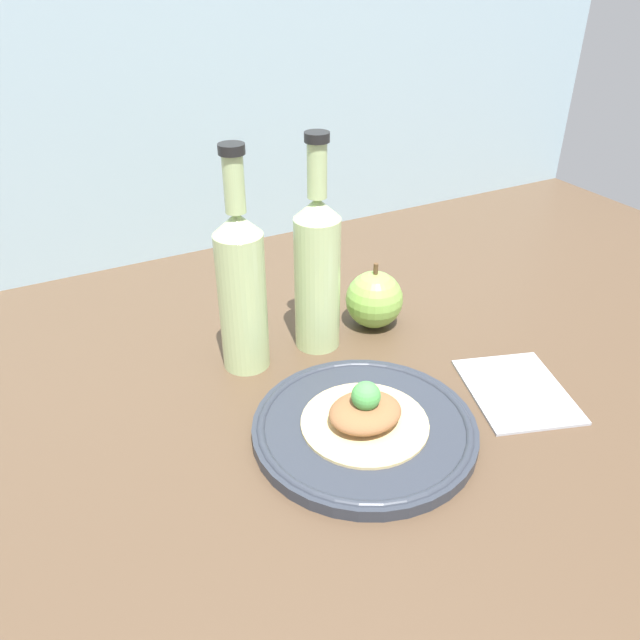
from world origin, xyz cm
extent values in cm
cube|color=brown|center=(0.00, 0.00, -2.00)|extent=(180.00, 110.00, 4.00)
cube|color=#9EBCCC|center=(0.00, 53.50, 40.00)|extent=(180.00, 3.00, 80.00)
cylinder|color=#2D333D|center=(-3.08, -8.20, 0.79)|extent=(27.21, 27.21, 1.58)
torus|color=#2D333D|center=(-3.08, -8.20, 1.34)|extent=(26.14, 26.14, 1.10)
cylinder|color=#D6BC7F|center=(-3.08, -8.20, 1.78)|extent=(15.45, 15.45, 0.40)
ellipsoid|color=brown|center=(-3.08, -8.20, 3.40)|extent=(8.98, 7.63, 2.84)
sphere|color=#4CA34C|center=(-3.08, -8.20, 5.87)|extent=(3.50, 3.50, 3.50)
cylinder|color=#B7D18E|center=(-10.08, 12.36, 9.90)|extent=(6.51, 6.51, 19.80)
cone|color=#B7D18E|center=(-10.08, 12.36, 21.26)|extent=(6.51, 6.51, 2.93)
cylinder|color=#B7D18E|center=(-10.08, 12.36, 26.35)|extent=(2.61, 2.61, 7.25)
cylinder|color=black|center=(-10.08, 12.36, 30.58)|extent=(3.26, 3.26, 1.20)
cylinder|color=#B7D18E|center=(1.19, 12.36, 9.90)|extent=(6.51, 6.51, 19.80)
cone|color=#B7D18E|center=(1.19, 12.36, 21.26)|extent=(6.51, 6.51, 2.93)
cylinder|color=#B7D18E|center=(1.19, 12.36, 26.35)|extent=(2.61, 2.61, 7.25)
cylinder|color=black|center=(1.19, 12.36, 30.58)|extent=(3.26, 3.26, 1.20)
sphere|color=#84B74C|center=(11.39, 13.10, 4.41)|extent=(8.82, 8.82, 8.82)
cylinder|color=brown|center=(11.39, 13.10, 9.52)|extent=(0.71, 0.71, 1.99)
cube|color=#B7BCC6|center=(19.20, -10.48, 0.40)|extent=(16.71, 18.82, 0.80)
camera|label=1|loc=(-34.57, -56.76, 51.16)|focal=35.00mm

